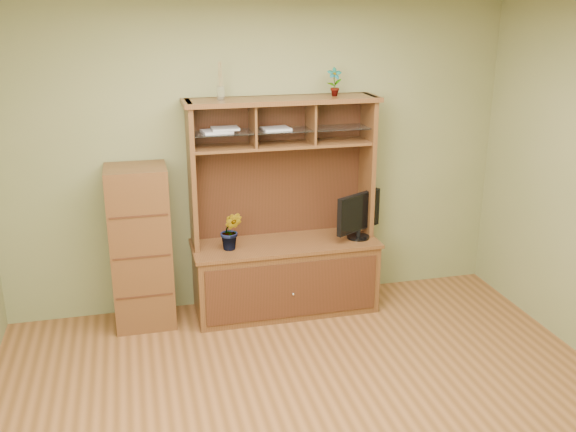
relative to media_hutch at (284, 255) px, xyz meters
name	(u,v)px	position (x,y,z in m)	size (l,w,h in m)	color
room	(326,232)	(-0.16, -1.73, 0.83)	(4.54, 4.04, 2.74)	brown
media_hutch	(284,255)	(0.00, 0.00, 0.00)	(1.66, 0.61, 1.90)	#4C2C15
monitor	(359,215)	(0.66, -0.08, 0.35)	(0.47, 0.29, 0.41)	black
orchid_plant	(231,231)	(-0.49, -0.08, 0.30)	(0.19, 0.15, 0.34)	#325B1F
top_plant	(334,82)	(0.46, 0.08, 1.50)	(0.13, 0.09, 0.24)	#2B6724
reed_diffuser	(220,85)	(-0.51, 0.08, 1.50)	(0.06, 0.06, 0.31)	silver
magazines	(239,130)	(-0.37, 0.08, 1.13)	(0.76, 0.21, 0.04)	silver
side_cabinet	(141,247)	(-1.24, 0.03, 0.17)	(0.50, 0.45, 1.39)	#4C2C15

